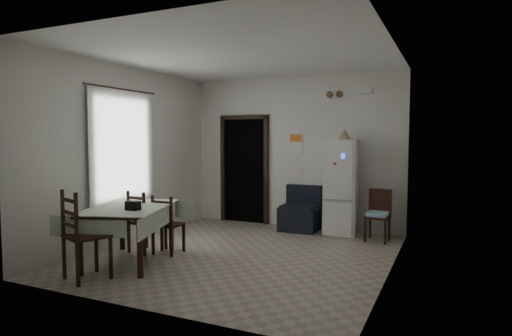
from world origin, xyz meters
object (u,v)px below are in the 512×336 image
at_px(dining_chair_far_left, 145,221).
at_px(navy_seat, 300,208).
at_px(fridge, 341,187).
at_px(dining_chair_near_head, 87,235).
at_px(dining_table, 130,234).
at_px(dining_chair_far_right, 168,224).
at_px(corner_chair, 378,216).

bearing_deg(dining_chair_far_left, navy_seat, -114.66).
distance_m(fridge, dining_chair_near_head, 4.34).
bearing_deg(dining_table, navy_seat, 44.44).
xyz_separation_m(dining_table, dining_chair_far_right, (0.20, 0.61, 0.05)).
xyz_separation_m(navy_seat, dining_table, (-1.47, -2.93, -0.02)).
relative_size(corner_chair, dining_chair_near_head, 0.79).
xyz_separation_m(corner_chair, dining_chair_far_right, (-2.72, -2.04, 0.01)).
bearing_deg(corner_chair, fridge, 161.52).
relative_size(navy_seat, corner_chair, 0.95).
bearing_deg(dining_table, dining_chair_far_left, 88.34).
distance_m(navy_seat, dining_chair_far_right, 2.64).
relative_size(corner_chair, dining_table, 0.58).
relative_size(navy_seat, dining_chair_far_left, 0.88).
bearing_deg(fridge, dining_chair_far_left, -140.12).
height_order(fridge, dining_table, fridge).
bearing_deg(navy_seat, dining_chair_near_head, -111.69).
bearing_deg(dining_chair_near_head, fridge, -100.54).
height_order(fridge, dining_chair_far_right, fridge).
height_order(fridge, corner_chair, fridge).
xyz_separation_m(dining_chair_far_left, dining_chair_far_right, (0.36, 0.09, -0.03)).
xyz_separation_m(fridge, dining_chair_far_left, (-2.41, -2.41, -0.38)).
distance_m(fridge, navy_seat, 0.89).
height_order(dining_chair_far_right, dining_chair_near_head, dining_chair_near_head).
bearing_deg(fridge, dining_chair_far_right, -136.54).
relative_size(dining_chair_far_left, dining_chair_far_right, 1.06).
bearing_deg(corner_chair, dining_chair_far_right, -139.20).
distance_m(navy_seat, corner_chair, 1.48).
bearing_deg(dining_chair_far_left, dining_chair_near_head, 107.21).
xyz_separation_m(corner_chair, dining_chair_near_head, (-2.91, -3.43, 0.12)).
bearing_deg(dining_chair_far_left, dining_chair_far_right, -157.01).
distance_m(corner_chair, dining_chair_far_left, 3.75).
height_order(navy_seat, dining_chair_far_right, dining_chair_far_right).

